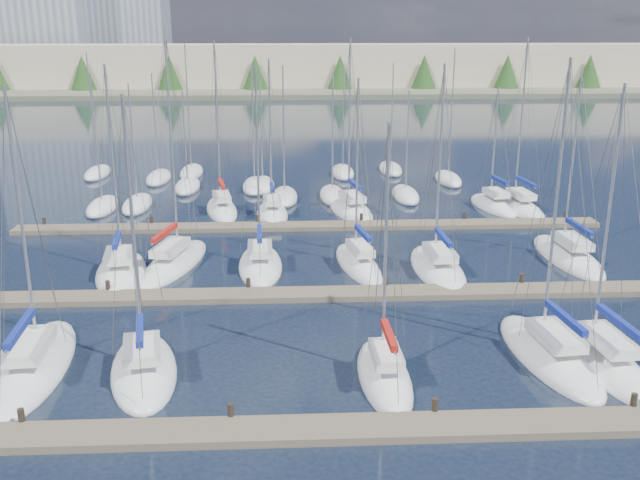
{
  "coord_description": "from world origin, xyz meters",
  "views": [
    {
      "loc": [
        -1.72,
        -21.68,
        15.05
      ],
      "look_at": [
        0.0,
        14.0,
        4.0
      ],
      "focal_mm": 40.0,
      "sensor_mm": 36.0,
      "label": 1
    }
  ],
  "objects_px": {
    "sailboat_e": "(549,355)",
    "sailboat_b": "(34,365)",
    "sailboat_l": "(437,268)",
    "sailboat_j": "(260,265)",
    "sailboat_f": "(600,359)",
    "sailboat_p": "(351,209)",
    "sailboat_n": "(222,209)",
    "sailboat_k": "(358,264)",
    "sailboat_o": "(272,213)",
    "sailboat_i": "(174,263)",
    "sailboat_h": "(121,271)",
    "sailboat_c": "(144,370)",
    "sailboat_d": "(384,375)",
    "sailboat_m": "(568,256)",
    "sailboat_q": "(493,205)",
    "sailboat_r": "(518,206)"
  },
  "relations": [
    {
      "from": "sailboat_c",
      "to": "sailboat_p",
      "type": "height_order",
      "value": "sailboat_p"
    },
    {
      "from": "sailboat_b",
      "to": "sailboat_i",
      "type": "xyz_separation_m",
      "value": [
        4.22,
        13.95,
        0.02
      ]
    },
    {
      "from": "sailboat_b",
      "to": "sailboat_e",
      "type": "distance_m",
      "value": 23.58
    },
    {
      "from": "sailboat_m",
      "to": "sailboat_k",
      "type": "distance_m",
      "value": 13.97
    },
    {
      "from": "sailboat_l",
      "to": "sailboat_h",
      "type": "bearing_deg",
      "value": 177.45
    },
    {
      "from": "sailboat_l",
      "to": "sailboat_b",
      "type": "distance_m",
      "value": 24.17
    },
    {
      "from": "sailboat_e",
      "to": "sailboat_h",
      "type": "bearing_deg",
      "value": 145.1
    },
    {
      "from": "sailboat_l",
      "to": "sailboat_h",
      "type": "relative_size",
      "value": 1.0
    },
    {
      "from": "sailboat_l",
      "to": "sailboat_j",
      "type": "distance_m",
      "value": 11.19
    },
    {
      "from": "sailboat_f",
      "to": "sailboat_j",
      "type": "relative_size",
      "value": 1.0
    },
    {
      "from": "sailboat_l",
      "to": "sailboat_j",
      "type": "relative_size",
      "value": 1.01
    },
    {
      "from": "sailboat_h",
      "to": "sailboat_d",
      "type": "height_order",
      "value": "sailboat_h"
    },
    {
      "from": "sailboat_r",
      "to": "sailboat_h",
      "type": "bearing_deg",
      "value": -159.3
    },
    {
      "from": "sailboat_b",
      "to": "sailboat_c",
      "type": "relative_size",
      "value": 1.03
    },
    {
      "from": "sailboat_j",
      "to": "sailboat_i",
      "type": "bearing_deg",
      "value": 171.51
    },
    {
      "from": "sailboat_c",
      "to": "sailboat_q",
      "type": "bearing_deg",
      "value": 39.45
    },
    {
      "from": "sailboat_l",
      "to": "sailboat_e",
      "type": "distance_m",
      "value": 12.54
    },
    {
      "from": "sailboat_r",
      "to": "sailboat_p",
      "type": "distance_m",
      "value": 14.04
    },
    {
      "from": "sailboat_l",
      "to": "sailboat_r",
      "type": "bearing_deg",
      "value": 54.83
    },
    {
      "from": "sailboat_l",
      "to": "sailboat_h",
      "type": "distance_m",
      "value": 19.69
    },
    {
      "from": "sailboat_f",
      "to": "sailboat_p",
      "type": "height_order",
      "value": "sailboat_p"
    },
    {
      "from": "sailboat_k",
      "to": "sailboat_r",
      "type": "relative_size",
      "value": 0.86
    },
    {
      "from": "sailboat_e",
      "to": "sailboat_b",
      "type": "bearing_deg",
      "value": 174.14
    },
    {
      "from": "sailboat_n",
      "to": "sailboat_r",
      "type": "xyz_separation_m",
      "value": [
        24.63,
        -0.27,
        -0.01
      ]
    },
    {
      "from": "sailboat_n",
      "to": "sailboat_k",
      "type": "distance_m",
      "value": 17.28
    },
    {
      "from": "sailboat_m",
      "to": "sailboat_i",
      "type": "bearing_deg",
      "value": 177.68
    },
    {
      "from": "sailboat_q",
      "to": "sailboat_d",
      "type": "height_order",
      "value": "sailboat_d"
    },
    {
      "from": "sailboat_f",
      "to": "sailboat_c",
      "type": "height_order",
      "value": "sailboat_f"
    },
    {
      "from": "sailboat_m",
      "to": "sailboat_j",
      "type": "bearing_deg",
      "value": 179.51
    },
    {
      "from": "sailboat_o",
      "to": "sailboat_j",
      "type": "bearing_deg",
      "value": -96.05
    },
    {
      "from": "sailboat_o",
      "to": "sailboat_p",
      "type": "relative_size",
      "value": 0.9
    },
    {
      "from": "sailboat_r",
      "to": "sailboat_e",
      "type": "bearing_deg",
      "value": -110.48
    },
    {
      "from": "sailboat_f",
      "to": "sailboat_p",
      "type": "distance_m",
      "value": 28.89
    },
    {
      "from": "sailboat_o",
      "to": "sailboat_i",
      "type": "relative_size",
      "value": 0.85
    },
    {
      "from": "sailboat_l",
      "to": "sailboat_p",
      "type": "height_order",
      "value": "sailboat_p"
    },
    {
      "from": "sailboat_h",
      "to": "sailboat_d",
      "type": "relative_size",
      "value": 1.13
    },
    {
      "from": "sailboat_d",
      "to": "sailboat_h",
      "type": "bearing_deg",
      "value": 134.17
    },
    {
      "from": "sailboat_k",
      "to": "sailboat_q",
      "type": "bearing_deg",
      "value": 39.09
    },
    {
      "from": "sailboat_e",
      "to": "sailboat_c",
      "type": "relative_size",
      "value": 1.1
    },
    {
      "from": "sailboat_j",
      "to": "sailboat_e",
      "type": "bearing_deg",
      "value": -46.23
    },
    {
      "from": "sailboat_l",
      "to": "sailboat_n",
      "type": "relative_size",
      "value": 0.94
    },
    {
      "from": "sailboat_n",
      "to": "sailboat_e",
      "type": "bearing_deg",
      "value": -67.8
    },
    {
      "from": "sailboat_d",
      "to": "sailboat_j",
      "type": "bearing_deg",
      "value": 110.02
    },
    {
      "from": "sailboat_l",
      "to": "sailboat_c",
      "type": "xyz_separation_m",
      "value": [
        -15.85,
        -12.85,
        0.01
      ]
    },
    {
      "from": "sailboat_j",
      "to": "sailboat_d",
      "type": "height_order",
      "value": "sailboat_j"
    },
    {
      "from": "sailboat_m",
      "to": "sailboat_o",
      "type": "relative_size",
      "value": 0.98
    },
    {
      "from": "sailboat_n",
      "to": "sailboat_d",
      "type": "distance_m",
      "value": 30.64
    },
    {
      "from": "sailboat_q",
      "to": "sailboat_m",
      "type": "bearing_deg",
      "value": -94.15
    },
    {
      "from": "sailboat_m",
      "to": "sailboat_f",
      "type": "distance_m",
      "value": 15.28
    },
    {
      "from": "sailboat_o",
      "to": "sailboat_r",
      "type": "xyz_separation_m",
      "value": [
        20.47,
        1.25,
        -0.01
      ]
    }
  ]
}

